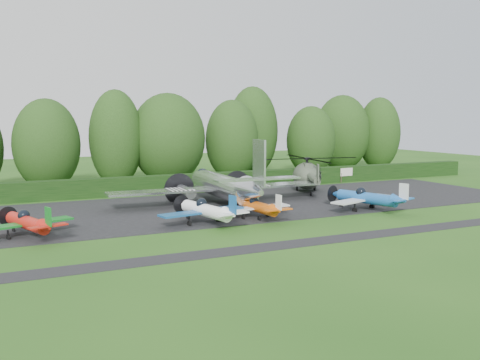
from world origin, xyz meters
name	(u,v)px	position (x,y,z in m)	size (l,w,h in m)	color
ground	(238,229)	(0.00, 0.00, 0.00)	(160.00, 160.00, 0.00)	#204B15
apron	(192,209)	(0.00, 10.00, 0.00)	(70.00, 18.00, 0.01)	black
taxiway_verge	(276,246)	(0.00, -6.00, 0.00)	(70.00, 2.00, 0.00)	black
hedgerow	(158,193)	(0.00, 21.00, 0.00)	(90.00, 1.60, 2.00)	black
transport_plane	(224,186)	(3.21, 9.98, 1.93)	(21.56, 16.53, 6.91)	silver
light_plane_red	(27,222)	(-14.66, 3.70, 1.10)	(6.89, 7.25, 2.65)	red
light_plane_white	(206,210)	(-1.61, 2.51, 1.18)	(7.36, 7.74, 2.83)	white
light_plane_orange	(257,207)	(3.19, 2.98, 1.04)	(6.48, 6.81, 2.49)	#CE530C
light_plane_blue	(367,198)	(13.90, 2.12, 1.20)	(7.51, 7.89, 2.88)	#1B58A3
helicopter	(307,174)	(15.59, 14.73, 2.10)	(12.14, 14.22, 3.91)	#3F4838
sign_board	(350,172)	(25.74, 20.22, 1.25)	(3.29, 0.12, 1.85)	#3F3326
tree_0	(232,140)	(12.75, 29.04, 5.36)	(7.11, 7.11, 10.74)	black
tree_1	(379,133)	(40.27, 32.23, 5.77)	(6.77, 6.77, 11.57)	black
tree_2	(47,145)	(-10.75, 28.80, 5.28)	(7.57, 7.57, 10.59)	black
tree_3	(311,141)	(25.54, 29.44, 4.99)	(7.07, 7.07, 10.00)	black
tree_5	(116,138)	(-2.80, 28.83, 5.87)	(6.43, 6.43, 11.77)	black
tree_6	(342,133)	(33.81, 33.32, 5.92)	(8.65, 8.65, 11.86)	black
tree_7	(168,139)	(3.75, 28.77, 5.72)	(9.46, 9.46, 11.46)	black
tree_10	(252,131)	(17.43, 32.22, 6.37)	(7.25, 7.25, 12.76)	black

